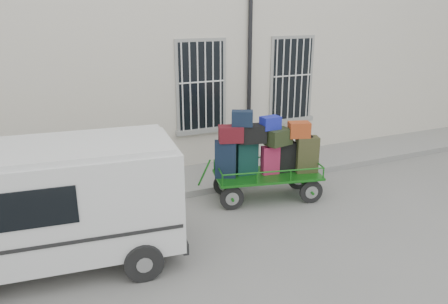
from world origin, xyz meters
TOP-DOWN VIEW (x-y plane):
  - ground at (0.00, 0.00)m, footprint 80.00×80.00m
  - building at (0.00, 5.50)m, footprint 24.00×5.15m
  - sidewalk at (0.00, 2.20)m, footprint 24.00×1.70m
  - luggage_cart at (0.17, 0.60)m, footprint 2.79×1.56m
  - van at (-4.36, -0.35)m, footprint 4.34×2.25m

SIDE VIEW (x-z plane):
  - ground at x=0.00m, z-range 0.00..0.00m
  - sidewalk at x=0.00m, z-range 0.00..0.15m
  - luggage_cart at x=0.17m, z-range 0.01..2.08m
  - van at x=-4.36m, z-range 0.15..2.26m
  - building at x=0.00m, z-range 0.00..6.00m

